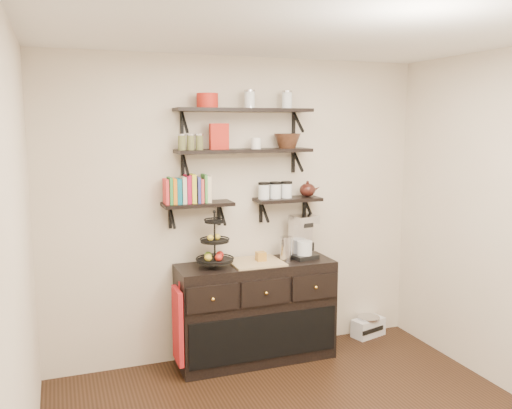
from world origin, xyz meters
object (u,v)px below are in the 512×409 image
object	(u,v)px
fruit_stand	(215,248)
sideboard	(256,311)
coffee_maker	(302,238)
radio	(368,326)

from	to	relation	value
fruit_stand	sideboard	bearing A→B (deg)	-0.49
fruit_stand	coffee_maker	world-z (taller)	fruit_stand
fruit_stand	radio	distance (m)	1.89
fruit_stand	radio	world-z (taller)	fruit_stand
sideboard	coffee_maker	xyz separation A→B (m)	(0.46, 0.03, 0.64)
coffee_maker	sideboard	bearing A→B (deg)	172.83
radio	fruit_stand	bearing A→B (deg)	168.53
sideboard	radio	bearing A→B (deg)	5.54
coffee_maker	fruit_stand	bearing A→B (deg)	171.13
sideboard	fruit_stand	bearing A→B (deg)	179.51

